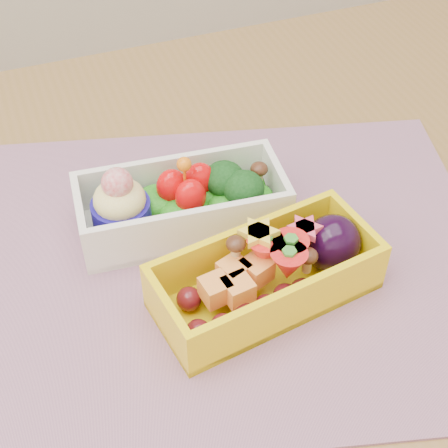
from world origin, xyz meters
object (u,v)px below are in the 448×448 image
object	(u,v)px
table	(253,316)
bento_white	(181,203)
placemat	(218,260)
bento_yellow	(271,273)

from	to	relation	value
table	bento_white	world-z (taller)	bento_white
table	placemat	xyz separation A→B (m)	(-0.04, 0.00, 0.10)
placemat	bento_yellow	bearing A→B (deg)	-63.94
placemat	bento_white	xyz separation A→B (m)	(-0.02, 0.06, 0.03)
bento_white	placemat	bearing A→B (deg)	-67.77
placemat	bento_white	size ratio (longest dim) A/B	2.50
table	placemat	size ratio (longest dim) A/B	2.40
placemat	bento_yellow	xyz separation A→B (m)	(0.03, -0.06, 0.03)
table	bento_white	size ratio (longest dim) A/B	5.99
table	bento_yellow	world-z (taller)	bento_yellow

